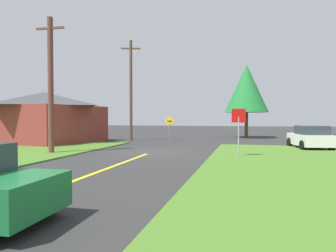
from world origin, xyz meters
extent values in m
plane|color=#2D2D2D|center=(0.00, 0.00, 0.00)|extent=(120.00, 120.00, 0.00)
cube|color=yellow|center=(0.00, -8.00, 0.01)|extent=(0.20, 14.00, 0.01)
cylinder|color=#9EA0A8|center=(5.34, -1.42, 1.10)|extent=(0.07, 0.07, 2.21)
cube|color=red|center=(5.34, -1.42, 2.28)|extent=(0.75, 0.04, 0.75)
cylinder|color=black|center=(1.31, -12.39, 0.34)|extent=(0.69, 0.24, 0.68)
cube|color=white|center=(10.00, 4.72, 0.64)|extent=(2.53, 4.12, 0.76)
cube|color=#2D3842|center=(10.07, 4.33, 1.32)|extent=(2.00, 2.38, 0.60)
cylinder|color=black|center=(8.87, 5.84, 0.34)|extent=(0.34, 0.71, 0.68)
cylinder|color=black|center=(10.67, 6.17, 0.34)|extent=(0.34, 0.71, 0.68)
cylinder|color=black|center=(9.33, 3.27, 0.34)|extent=(0.34, 0.71, 0.68)
cylinder|color=black|center=(11.14, 3.59, 0.34)|extent=(0.34, 0.71, 0.68)
cylinder|color=brown|center=(-5.61, -2.24, 4.07)|extent=(0.33, 0.33, 8.13)
cube|color=brown|center=(-5.61, -2.24, 7.48)|extent=(1.80, 0.19, 0.12)
cylinder|color=brown|center=(-4.73, 8.78, 4.68)|extent=(0.27, 0.27, 9.35)
cube|color=brown|center=(-4.73, 8.78, 8.61)|extent=(1.76, 0.63, 0.12)
cylinder|color=slate|center=(-0.99, 8.76, 0.92)|extent=(0.08, 0.08, 1.84)
cube|color=yellow|center=(-0.99, 8.76, 1.84)|extent=(0.91, 0.09, 0.91)
cube|color=black|center=(-0.99, 8.76, 1.84)|extent=(0.45, 0.07, 0.10)
cylinder|color=brown|center=(5.78, 15.46, 1.36)|extent=(0.36, 0.36, 2.72)
cone|color=#207632|center=(5.78, 15.46, 5.24)|extent=(4.58, 4.58, 5.04)
cube|color=maroon|center=(-11.45, 5.10, 1.58)|extent=(9.36, 8.81, 3.17)
pyramid|color=#3F3F44|center=(-11.45, 5.10, 3.78)|extent=(9.36, 8.81, 1.22)
camera|label=1|loc=(5.71, -18.45, 2.19)|focal=33.02mm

